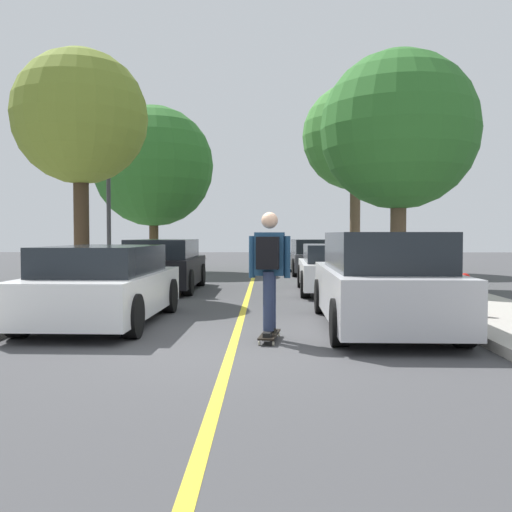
{
  "coord_description": "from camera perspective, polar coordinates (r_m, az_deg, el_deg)",
  "views": [
    {
      "loc": [
        0.45,
        -7.61,
        1.49
      ],
      "look_at": [
        0.15,
        9.01,
        0.86
      ],
      "focal_mm": 40.57,
      "sensor_mm": 36.0,
      "label": 1
    }
  ],
  "objects": [
    {
      "name": "ground",
      "position": [
        7.76,
        -2.31,
        -8.88
      ],
      "size": [
        80.0,
        80.0,
        0.0
      ],
      "primitive_type": "plane",
      "color": "#424244"
    },
    {
      "name": "parked_car_right_far",
      "position": [
        21.65,
        5.82,
        -0.1
      ],
      "size": [
        2.0,
        4.2,
        1.29
      ],
      "color": "#38383D",
      "rests_on": "ground"
    },
    {
      "name": "street_tree_right_nearest",
      "position": [
        16.18,
        13.93,
        11.88
      ],
      "size": [
        4.2,
        4.2,
        6.22
      ],
      "color": "brown",
      "rests_on": "sidewalk_right"
    },
    {
      "name": "street_tree_left_nearest",
      "position": [
        14.7,
        -16.94,
        12.87
      ],
      "size": [
        3.18,
        3.18,
        5.73
      ],
      "color": "#3D2D1E",
      "rests_on": "sidewalk_left"
    },
    {
      "name": "parked_car_left_near",
      "position": [
        15.44,
        -9.05,
        -0.88
      ],
      "size": [
        1.85,
        4.04,
        1.35
      ],
      "color": "black",
      "rests_on": "ground"
    },
    {
      "name": "parked_car_right_nearest",
      "position": [
        9.37,
        12.17,
        -2.43
      ],
      "size": [
        1.92,
        4.65,
        1.52
      ],
      "color": "#B7B7BC",
      "rests_on": "ground"
    },
    {
      "name": "skateboard",
      "position": [
        8.12,
        1.34,
        -7.77
      ],
      "size": [
        0.33,
        0.86,
        0.1
      ],
      "color": "black",
      "rests_on": "ground"
    },
    {
      "name": "streetlamp",
      "position": [
        16.96,
        -14.36,
        8.63
      ],
      "size": [
        0.36,
        0.24,
        5.75
      ],
      "color": "#38383D",
      "rests_on": "sidewalk_left"
    },
    {
      "name": "street_tree_right_near",
      "position": [
        23.7,
        9.78,
        11.46
      ],
      "size": [
        4.21,
        4.21,
        7.32
      ],
      "color": "brown",
      "rests_on": "sidewalk_right"
    },
    {
      "name": "parked_car_left_nearest",
      "position": [
        9.94,
        -14.76,
        -2.76
      ],
      "size": [
        1.95,
        4.19,
        1.29
      ],
      "color": "white",
      "rests_on": "ground"
    },
    {
      "name": "skateboarder",
      "position": [
        7.98,
        1.32,
        -0.91
      ],
      "size": [
        0.59,
        0.71,
        1.69
      ],
      "color": "black",
      "rests_on": "skateboard"
    },
    {
      "name": "center_line",
      "position": [
        11.71,
        -1.17,
        -5.12
      ],
      "size": [
        0.12,
        39.2,
        0.01
      ],
      "primitive_type": "cube",
      "color": "gold",
      "rests_on": "ground"
    },
    {
      "name": "street_tree_left_near",
      "position": [
        23.21,
        -10.08,
        8.68
      ],
      "size": [
        4.69,
        4.69,
        6.35
      ],
      "color": "#4C3823",
      "rests_on": "sidewalk_left"
    },
    {
      "name": "fire_hydrant",
      "position": [
        10.26,
        19.89,
        -3.57
      ],
      "size": [
        0.2,
        0.2,
        0.7
      ],
      "color": "#B2140F",
      "rests_on": "sidewalk_right"
    },
    {
      "name": "parked_car_right_near",
      "position": [
        14.9,
        8.01,
        -1.19
      ],
      "size": [
        2.04,
        4.07,
        1.23
      ],
      "color": "white",
      "rests_on": "ground"
    }
  ]
}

